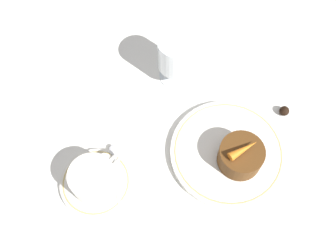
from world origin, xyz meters
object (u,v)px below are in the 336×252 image
coffee_cup (93,179)px  dessert_cake (240,156)px  fork (166,205)px  wine_glass (177,55)px  dinner_plate (229,151)px

coffee_cup → dessert_cake: (0.22, -0.16, -0.00)m
fork → coffee_cup: bearing=119.4°
wine_glass → fork: 0.29m
wine_glass → coffee_cup: bearing=-166.4°
coffee_cup → wine_glass: (0.28, 0.07, 0.03)m
dinner_plate → coffee_cup: 0.26m
dinner_plate → wine_glass: size_ratio=1.91×
coffee_cup → fork: coffee_cup is taller
fork → dessert_cake: (0.16, -0.04, 0.04)m
dinner_plate → dessert_cake: (-0.00, -0.03, 0.03)m
dinner_plate → coffee_cup: (-0.23, 0.13, 0.03)m
fork → dessert_cake: bearing=-14.1°
fork → dinner_plate: bearing=-4.4°
wine_glass → dessert_cake: (-0.06, -0.23, -0.04)m
coffee_cup → fork: 0.14m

